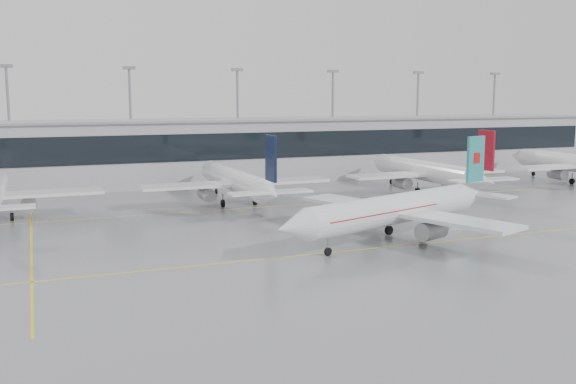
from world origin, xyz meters
name	(u,v)px	position (x,y,z in m)	size (l,w,h in m)	color
ground	(329,253)	(0.00, 0.00, 0.00)	(320.00, 320.00, 0.00)	gray
taxi_line_main	(329,253)	(0.00, 0.00, 0.01)	(120.00, 0.25, 0.01)	yellow
taxi_line_north	(244,208)	(0.00, 30.00, 0.01)	(120.00, 0.25, 0.01)	yellow
taxi_line_cross	(31,247)	(-30.00, 15.00, 0.01)	(0.25, 60.00, 0.01)	yellow
terminal	(194,152)	(0.00, 62.00, 6.00)	(180.00, 15.00, 12.00)	#A8A8AC
terminal_glass	(203,147)	(0.00, 54.45, 7.50)	(180.00, 0.20, 5.00)	black
terminal_roof	(193,120)	(0.00, 62.00, 12.20)	(182.00, 16.00, 0.40)	gray
light_masts	(186,114)	(0.00, 68.00, 13.34)	(156.40, 1.00, 22.60)	gray
air_canada_jet	(400,209)	(10.49, 2.78, 3.69)	(35.96, 29.36, 11.61)	white
parked_jet_c	(236,181)	(0.00, 33.69, 3.71)	(29.64, 36.96, 11.72)	white
parked_jet_d	(427,172)	(35.00, 33.69, 3.71)	(29.64, 36.96, 11.72)	white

